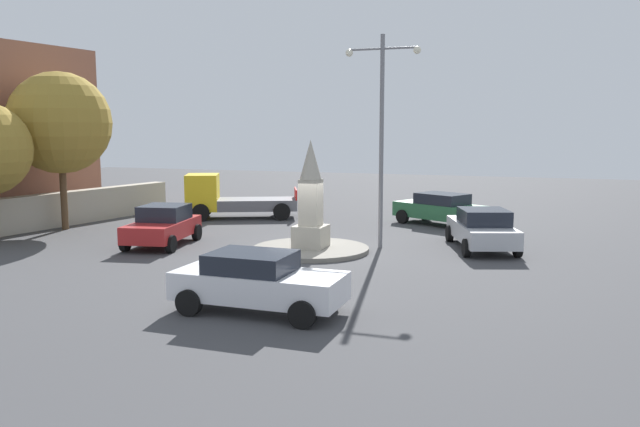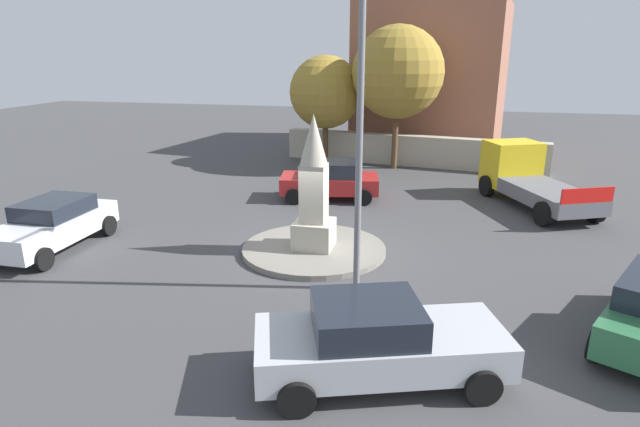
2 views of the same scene
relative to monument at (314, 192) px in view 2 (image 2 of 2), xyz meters
name	(u,v)px [view 2 (image 2 of 2)]	position (x,y,z in m)	size (l,w,h in m)	color
ground_plane	(314,252)	(0.00, 0.00, -1.84)	(80.00, 80.00, 0.00)	#424244
traffic_island	(314,249)	(0.00, 0.00, -1.76)	(4.21, 4.21, 0.16)	gray
monument	(314,192)	(0.00, 0.00, 0.00)	(1.11, 1.11, 3.87)	#B2AA99
streetlamp	(360,98)	(-2.17, -1.61, 2.82)	(2.79, 0.28, 7.79)	slate
car_white_near_island	(52,224)	(-1.46, 7.62, -1.07)	(4.14, 1.91, 1.46)	silver
car_silver_parked_right	(377,341)	(-5.79, -2.57, -1.07)	(3.11, 4.77, 1.51)	#B7BABF
car_red_passing	(331,180)	(5.75, 0.71, -1.06)	(2.54, 4.06, 1.53)	#B22323
truck_yellow_parked_left	(528,178)	(6.91, -6.77, -0.84)	(5.74, 4.02, 2.19)	yellow
stone_boundary_wall	(410,150)	(12.95, -1.92, -1.07)	(13.33, 0.70, 1.54)	#B2AA99
corner_building	(434,77)	(18.60, -2.76, 2.32)	(7.77, 8.42, 8.32)	#935B47
tree_near_wall	(398,72)	(12.05, -1.18, 2.83)	(4.40, 4.40, 6.87)	brown
tree_mid_cluster	(326,92)	(12.59, 2.46, 1.79)	(3.66, 3.66, 5.47)	brown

